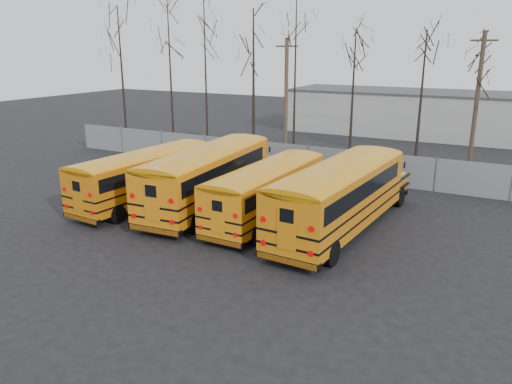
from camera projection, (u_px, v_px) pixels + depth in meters
The scene contains 17 objects.
ground at pixel (206, 233), 22.72m from camera, with size 120.00×120.00×0.00m, color black.
fence at pixel (308, 161), 32.60m from camera, with size 40.00×0.04×2.00m, color gray.
distant_building at pixel (406, 113), 48.34m from camera, with size 22.00×8.00×4.00m, color beige.
bus_a at pixel (148, 172), 26.73m from camera, with size 3.09×10.48×2.89m.
bus_b at pixel (210, 172), 25.87m from camera, with size 3.52×11.77×3.25m.
bus_c at pixel (269, 187), 24.06m from camera, with size 2.54×10.13×2.82m.
bus_d at pixel (342, 191), 22.43m from camera, with size 3.45×11.81×3.26m.
utility_pole_left at pixel (286, 100), 35.53m from camera, with size 1.56×0.33×8.78m.
utility_pole_right at pixel (476, 103), 31.87m from camera, with size 1.63×0.28×9.15m.
tree_0 at pixel (122, 78), 40.98m from camera, with size 0.26×0.26×11.31m, color black.
tree_1 at pixel (171, 74), 40.45m from camera, with size 0.26×0.26×12.05m, color black.
tree_2 at pixel (206, 69), 39.90m from camera, with size 0.26×0.26×12.94m, color black.
tree_3 at pixel (254, 88), 35.58m from camera, with size 0.26×0.26×10.71m, color black.
tree_4 at pixel (295, 86), 34.08m from camera, with size 0.26×0.26×11.13m, color black.
tree_5 at pixel (352, 99), 35.03m from camera, with size 0.26×0.26×9.24m, color black.
tree_6 at pixel (420, 105), 32.04m from camera, with size 0.26×0.26×9.18m, color black.
tree_7 at pixel (476, 105), 32.21m from camera, with size 0.26×0.26×9.04m, color black.
Camera 1 is at (12.04, -17.70, 8.17)m, focal length 35.00 mm.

